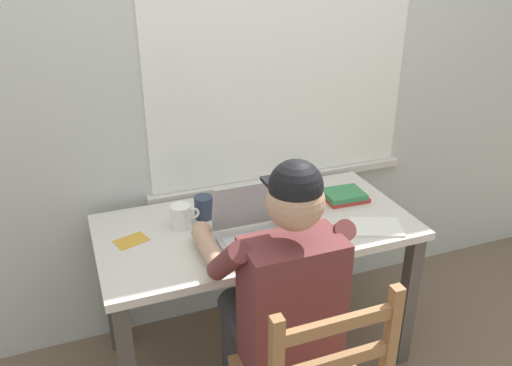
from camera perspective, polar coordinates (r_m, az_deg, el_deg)
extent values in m
plane|color=brown|center=(2.71, 0.03, -17.85)|extent=(8.00, 8.00, 0.00)
cube|color=beige|center=(2.44, -3.58, 12.16)|extent=(6.00, 0.04, 2.60)
cube|color=white|center=(2.53, 2.94, 11.52)|extent=(1.32, 0.01, 1.02)
cube|color=beige|center=(2.70, 2.75, 0.46)|extent=(1.38, 0.06, 0.04)
cube|color=beige|center=(2.29, 0.03, -4.82)|extent=(1.35, 0.68, 0.03)
cube|color=#4C4742|center=(2.54, 16.12, -12.24)|extent=(0.06, 0.06, 0.69)
cube|color=#4C4742|center=(2.62, -15.54, -10.99)|extent=(0.06, 0.06, 0.69)
cube|color=#4C4742|center=(2.93, 9.53, -6.03)|extent=(0.06, 0.06, 0.69)
cube|color=brown|center=(1.87, 3.88, -12.85)|extent=(0.34, 0.20, 0.50)
sphere|color=tan|center=(1.66, 4.28, -2.02)|extent=(0.19, 0.19, 0.19)
sphere|color=black|center=(1.63, 4.34, -0.39)|extent=(0.17, 0.17, 0.17)
cube|color=black|center=(1.71, 3.11, 0.19)|extent=(0.13, 0.10, 0.01)
cylinder|color=#38383D|center=(2.14, -0.89, -15.59)|extent=(0.13, 0.40, 0.13)
cylinder|color=#38383D|center=(2.20, 3.67, -14.47)|extent=(0.13, 0.40, 0.13)
cylinder|color=#38383D|center=(2.43, -2.54, -16.69)|extent=(0.10, 0.10, 0.45)
cylinder|color=#38383D|center=(2.48, 1.56, -15.71)|extent=(0.10, 0.10, 0.45)
cylinder|color=brown|center=(1.78, -3.10, -8.49)|extent=(0.10, 0.25, 0.24)
cylinder|color=tan|center=(2.02, -5.09, -7.15)|extent=(0.07, 0.28, 0.07)
sphere|color=tan|center=(2.13, -5.89, -5.21)|extent=(0.08, 0.08, 0.08)
cylinder|color=brown|center=(1.92, 8.37, -6.05)|extent=(0.10, 0.25, 0.24)
cylinder|color=tan|center=(2.14, 5.28, -5.11)|extent=(0.07, 0.28, 0.07)
sphere|color=tan|center=(2.25, 3.50, -3.48)|extent=(0.08, 0.08, 0.08)
cube|color=olive|center=(1.75, 14.24, -17.24)|extent=(0.04, 0.04, 0.48)
cube|color=olive|center=(1.66, 8.58, -18.65)|extent=(0.36, 0.02, 0.04)
cube|color=olive|center=(1.56, 8.91, -14.94)|extent=(0.36, 0.02, 0.04)
cube|color=#ADAFB2|center=(2.11, 0.83, -6.79)|extent=(0.33, 0.23, 0.02)
cube|color=silver|center=(2.10, 0.83, -6.57)|extent=(0.29, 0.17, 0.00)
cube|color=#ADAFB2|center=(2.17, -0.54, -2.36)|extent=(0.33, 0.06, 0.22)
cube|color=silver|center=(2.17, -0.54, -2.36)|extent=(0.29, 0.05, 0.18)
ellipsoid|color=black|center=(2.23, 6.61, -4.81)|extent=(0.06, 0.10, 0.03)
cylinder|color=beige|center=(2.52, 5.11, -0.14)|extent=(0.09, 0.09, 0.10)
torus|color=beige|center=(2.54, 6.26, 0.16)|extent=(0.05, 0.01, 0.05)
cylinder|color=#2D384C|center=(2.31, -5.68, -2.63)|extent=(0.08, 0.08, 0.10)
torus|color=#2D384C|center=(2.32, -4.42, -2.30)|extent=(0.05, 0.01, 0.05)
cylinder|color=white|center=(2.25, -8.14, -3.63)|extent=(0.09, 0.09, 0.10)
torus|color=white|center=(2.26, -6.78, -3.28)|extent=(0.05, 0.01, 0.05)
cube|color=#BC332D|center=(2.51, 9.71, -1.62)|extent=(0.20, 0.14, 0.02)
cube|color=#38844C|center=(2.49, 9.51, -1.18)|extent=(0.19, 0.15, 0.02)
cube|color=white|center=(2.37, 4.51, -2.99)|extent=(0.19, 0.14, 0.02)
cube|color=gray|center=(2.37, 4.38, -2.42)|extent=(0.16, 0.12, 0.02)
cube|color=#BC332D|center=(2.36, 4.53, -2.03)|extent=(0.20, 0.13, 0.02)
cube|color=white|center=(2.30, 12.90, -4.68)|extent=(0.25, 0.22, 0.01)
cube|color=gold|center=(2.21, -13.38, -6.11)|extent=(0.15, 0.13, 0.00)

